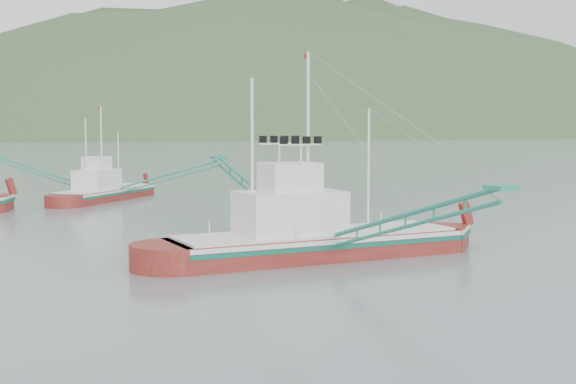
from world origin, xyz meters
name	(u,v)px	position (x,y,z in m)	size (l,w,h in m)	color
ground	(342,262)	(0.00, 0.00, 0.00)	(1200.00, 1200.00, 0.00)	slate
main_boat	(312,227)	(-0.73, 1.83, 1.69)	(16.22, 29.16, 11.80)	maroon
bg_boat_far	(104,178)	(-2.03, 39.16, 2.04)	(19.28, 19.72, 9.49)	maroon
headland_right	(310,134)	(240.00, 430.00, 0.00)	(684.00, 432.00, 306.00)	#325029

